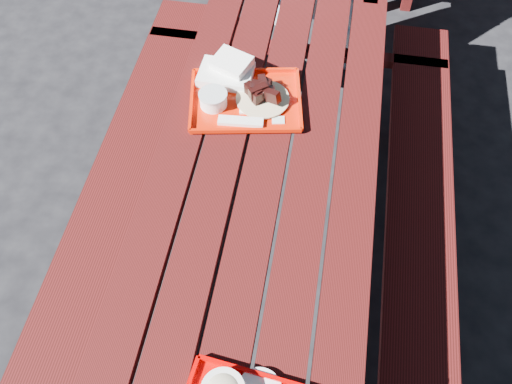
# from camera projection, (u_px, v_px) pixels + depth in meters

# --- Properties ---
(ground) EXTENTS (60.00, 60.00, 0.00)m
(ground) POSITION_uv_depth(u_px,v_px,m) (262.00, 273.00, 2.48)
(ground) COLOR black
(ground) RESTS_ON ground
(picnic_table_near) EXTENTS (1.41, 2.40, 0.75)m
(picnic_table_near) POSITION_uv_depth(u_px,v_px,m) (263.00, 200.00, 2.03)
(picnic_table_near) COLOR #410C0D
(picnic_table_near) RESTS_ON ground
(far_tray) EXTENTS (0.44, 0.37, 0.07)m
(far_tray) POSITION_uv_depth(u_px,v_px,m) (244.00, 100.00, 2.02)
(far_tray) COLOR red
(far_tray) RESTS_ON picnic_table_near
(white_cloth) EXTENTS (0.20, 0.17, 0.08)m
(white_cloth) POSITION_uv_depth(u_px,v_px,m) (228.00, 72.00, 2.08)
(white_cloth) COLOR white
(white_cloth) RESTS_ON picnic_table_near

